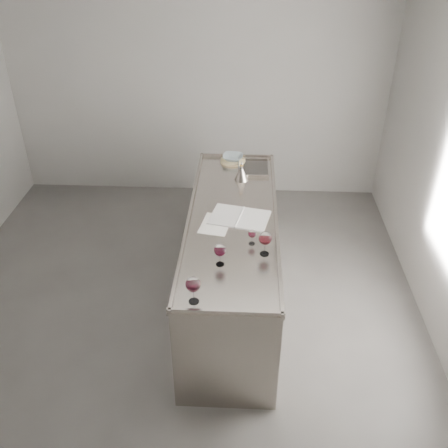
# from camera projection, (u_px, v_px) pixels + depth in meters

# --- Properties ---
(room_shell) EXTENTS (4.54, 5.04, 2.84)m
(room_shell) POSITION_uv_depth(u_px,v_px,m) (165.00, 184.00, 3.75)
(room_shell) COLOR #4C4A47
(room_shell) RESTS_ON ground
(counter) EXTENTS (0.77, 2.42, 0.97)m
(counter) POSITION_uv_depth(u_px,v_px,m) (232.00, 261.00, 4.49)
(counter) COLOR #9C938C
(counter) RESTS_ON ground
(wine_glass_left) EXTENTS (0.10, 0.10, 0.20)m
(wine_glass_left) POSITION_uv_depth(u_px,v_px,m) (193.00, 285.00, 3.26)
(wine_glass_left) COLOR white
(wine_glass_left) RESTS_ON counter
(wine_glass_middle) EXTENTS (0.09, 0.09, 0.18)m
(wine_glass_middle) POSITION_uv_depth(u_px,v_px,m) (220.00, 251.00, 3.61)
(wine_glass_middle) COLOR white
(wine_glass_middle) RESTS_ON counter
(wine_glass_right) EXTENTS (0.10, 0.10, 0.20)m
(wine_glass_right) POSITION_uv_depth(u_px,v_px,m) (265.00, 239.00, 3.71)
(wine_glass_right) COLOR white
(wine_glass_right) RESTS_ON counter
(wine_glass_small) EXTENTS (0.06, 0.06, 0.13)m
(wine_glass_small) POSITION_uv_depth(u_px,v_px,m) (252.00, 234.00, 3.85)
(wine_glass_small) COLOR white
(wine_glass_small) RESTS_ON counter
(notebook) EXTENTS (0.55, 0.44, 0.02)m
(notebook) POSITION_uv_depth(u_px,v_px,m) (239.00, 217.00, 4.21)
(notebook) COLOR white
(notebook) RESTS_ON counter
(loose_paper_top) EXTENTS (0.28, 0.36, 0.00)m
(loose_paper_top) POSITION_uv_depth(u_px,v_px,m) (216.00, 224.00, 4.13)
(loose_paper_top) COLOR white
(loose_paper_top) RESTS_ON counter
(trivet) EXTENTS (0.34, 0.34, 0.02)m
(trivet) POSITION_uv_depth(u_px,v_px,m) (233.00, 161.00, 5.13)
(trivet) COLOR #D4C089
(trivet) RESTS_ON counter
(ceramic_bowl) EXTENTS (0.23, 0.23, 0.05)m
(ceramic_bowl) POSITION_uv_depth(u_px,v_px,m) (233.00, 157.00, 5.11)
(ceramic_bowl) COLOR #93A4AB
(ceramic_bowl) RESTS_ON trivet
(wine_funnel) EXTENTS (0.14, 0.14, 0.20)m
(wine_funnel) POSITION_uv_depth(u_px,v_px,m) (242.00, 174.00, 4.77)
(wine_funnel) COLOR #ADA39A
(wine_funnel) RESTS_ON counter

